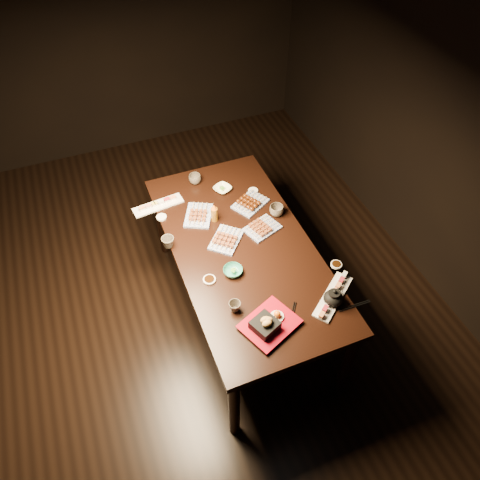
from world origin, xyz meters
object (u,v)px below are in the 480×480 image
at_px(teacup_near_left, 235,307).
at_px(teapot, 333,297).
at_px(yakitori_plate_left, 198,213).
at_px(tempura_tray, 270,320).
at_px(dining_table, 243,281).
at_px(edamame_bowl_green, 233,271).
at_px(teacup_far_left, 168,242).
at_px(yakitori_plate_right, 262,226).
at_px(yakitori_plate_center, 226,238).
at_px(edamame_bowl_cream, 223,189).
at_px(teacup_mid_right, 277,210).
at_px(sushi_platter_far, 158,204).
at_px(condiment_bottle, 214,213).
at_px(sushi_platter_near, 333,295).
at_px(teacup_far_right, 195,179).

distance_m(teacup_near_left, teapot, 0.59).
distance_m(yakitori_plate_left, tempura_tray, 1.02).
bearing_deg(dining_table, yakitori_plate_left, 100.04).
height_order(edamame_bowl_green, teacup_far_left, teacup_far_left).
bearing_deg(teacup_far_left, yakitori_plate_right, -7.45).
bearing_deg(yakitori_plate_left, edamame_bowl_green, -149.35).
relative_size(yakitori_plate_center, edamame_bowl_cream, 1.94).
height_order(tempura_tray, teacup_mid_right, tempura_tray).
distance_m(sushi_platter_far, yakitori_plate_right, 0.79).
height_order(edamame_bowl_cream, tempura_tray, tempura_tray).
distance_m(teacup_near_left, condiment_bottle, 0.77).
distance_m(yakitori_plate_right, teapot, 0.73).
relative_size(sushi_platter_near, teacup_far_right, 4.06).
height_order(sushi_platter_far, yakitori_plate_right, yakitori_plate_right).
relative_size(yakitori_plate_left, edamame_bowl_cream, 1.97).
xyz_separation_m(dining_table, condiment_bottle, (-0.09, 0.31, 0.45)).
height_order(teacup_mid_right, condiment_bottle, condiment_bottle).
bearing_deg(teacup_near_left, teapot, -16.44).
relative_size(tempura_tray, teacup_far_right, 3.33).
distance_m(dining_table, yakitori_plate_right, 0.46).
relative_size(dining_table, teacup_far_left, 21.06).
bearing_deg(teacup_near_left, teacup_mid_right, 48.79).
bearing_deg(sushi_platter_near, sushi_platter_far, 86.00).
bearing_deg(sushi_platter_near, teapot, -161.89).
xyz_separation_m(sushi_platter_far, yakitori_plate_center, (0.34, -0.50, 0.01)).
height_order(teacup_near_left, teacup_mid_right, teacup_mid_right).
bearing_deg(yakitori_plate_right, dining_table, -170.16).
bearing_deg(sushi_platter_near, edamame_bowl_cream, 66.31).
distance_m(teacup_near_left, teacup_mid_right, 0.86).
bearing_deg(yakitori_plate_right, yakitori_plate_left, 123.25).
xyz_separation_m(dining_table, yakitori_plate_right, (0.19, 0.11, 0.40)).
bearing_deg(condiment_bottle, yakitori_plate_right, -36.61).
relative_size(yakitori_plate_right, yakitori_plate_left, 0.94).
relative_size(yakitori_plate_right, teacup_near_left, 3.15).
relative_size(edamame_bowl_green, tempura_tray, 0.40).
xyz_separation_m(tempura_tray, teapot, (0.42, 0.01, 0.00)).
relative_size(yakitori_plate_left, tempura_tray, 0.79).
relative_size(yakitori_plate_right, edamame_bowl_green, 1.86).
relative_size(sushi_platter_near, teacup_far_left, 4.45).
bearing_deg(sushi_platter_near, condiment_bottle, 79.10).
distance_m(edamame_bowl_green, teacup_far_right, 0.93).
bearing_deg(tempura_tray, dining_table, 59.69).
height_order(teacup_far_right, condiment_bottle, condiment_bottle).
height_order(yakitori_plate_right, teacup_mid_right, teacup_mid_right).
height_order(sushi_platter_far, edamame_bowl_green, sushi_platter_far).
bearing_deg(yakitori_plate_right, yakitori_plate_center, 162.54).
distance_m(tempura_tray, teacup_near_left, 0.23).
relative_size(sushi_platter_far, teacup_near_left, 5.01).
height_order(yakitori_plate_center, tempura_tray, tempura_tray).
height_order(dining_table, teacup_mid_right, teacup_mid_right).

